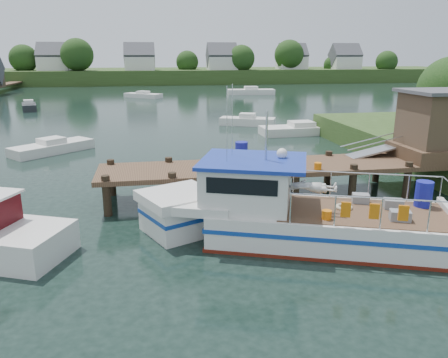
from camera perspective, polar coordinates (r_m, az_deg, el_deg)
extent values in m
plane|color=black|center=(18.98, 2.20, -2.41)|extent=(160.00, 160.00, 0.00)
cylinder|color=#332114|center=(29.90, 26.97, 5.66)|extent=(0.50, 0.50, 3.05)
cube|color=#324B1F|center=(101.78, -7.92, 13.22)|extent=(140.00, 24.00, 3.00)
cylinder|color=#332114|center=(99.67, -24.51, 12.33)|extent=(0.60, 0.60, 4.20)
sphere|color=#213F16|center=(99.60, -24.72, 14.10)|extent=(5.54, 5.54, 5.54)
cylinder|color=#332114|center=(93.61, -18.45, 12.97)|extent=(0.60, 0.60, 4.80)
sphere|color=#213F16|center=(93.55, -18.64, 15.13)|extent=(6.34, 6.34, 6.34)
cylinder|color=#332114|center=(94.74, -11.48, 12.93)|extent=(0.60, 0.60, 3.00)
sphere|color=#213F16|center=(94.66, -11.55, 14.27)|extent=(3.96, 3.96, 3.96)
cylinder|color=#332114|center=(97.10, -4.78, 13.43)|extent=(0.60, 0.60, 3.60)
sphere|color=#213F16|center=(97.02, -4.82, 15.00)|extent=(4.75, 4.75, 4.75)
cylinder|color=#332114|center=(94.78, 2.27, 13.59)|extent=(0.60, 0.60, 4.20)
sphere|color=#213F16|center=(94.71, 2.29, 15.47)|extent=(5.54, 5.54, 5.54)
cylinder|color=#332114|center=(99.56, 8.41, 13.72)|extent=(0.60, 0.60, 4.80)
sphere|color=#213F16|center=(99.50, 8.49, 15.76)|extent=(6.34, 6.34, 6.34)
cylinder|color=#332114|center=(105.36, 13.89, 13.06)|extent=(0.60, 0.60, 3.00)
sphere|color=#213F16|center=(105.29, 13.97, 14.26)|extent=(3.96, 3.96, 3.96)
cylinder|color=#332114|center=(106.69, 20.33, 12.74)|extent=(0.60, 0.60, 3.60)
sphere|color=#213F16|center=(106.61, 20.48, 14.17)|extent=(4.75, 4.75, 4.75)
cube|color=silver|center=(97.35, -21.27, 13.74)|extent=(6.00, 5.00, 3.00)
cube|color=#47474C|center=(97.33, -21.39, 14.85)|extent=(6.20, 5.09, 5.09)
cube|color=silver|center=(94.64, -10.94, 14.47)|extent=(6.00, 5.00, 3.00)
cube|color=#47474C|center=(94.62, -11.00, 15.62)|extent=(6.20, 5.09, 5.09)
cube|color=silver|center=(94.95, -0.29, 14.75)|extent=(6.00, 5.00, 3.00)
cube|color=#47474C|center=(94.93, -0.29, 15.90)|extent=(6.20, 5.09, 5.09)
cube|color=silver|center=(100.78, 8.82, 14.64)|extent=(6.00, 5.00, 3.00)
cube|color=#47474C|center=(100.76, 8.87, 15.72)|extent=(6.20, 5.09, 5.09)
cube|color=silver|center=(104.27, 15.47, 14.31)|extent=(6.00, 5.00, 3.00)
cube|color=#47474C|center=(104.26, 15.55, 15.35)|extent=(6.20, 5.09, 5.09)
cube|color=#513826|center=(85.27, -26.85, 10.93)|extent=(2.20, 20.00, 0.25)
cube|color=#513826|center=(19.12, 8.12, 1.64)|extent=(16.00, 3.00, 0.20)
cylinder|color=black|center=(17.24, -15.04, -2.60)|extent=(0.32, 0.32, 1.90)
cylinder|color=black|center=(19.72, -14.43, -0.23)|extent=(0.32, 0.32, 1.90)
cylinder|color=black|center=(17.17, -6.71, -2.22)|extent=(0.32, 0.32, 1.90)
cylinder|color=black|center=(19.66, -7.16, 0.11)|extent=(0.32, 0.32, 1.90)
cylinder|color=black|center=(17.47, 1.50, -1.80)|extent=(0.32, 0.32, 1.90)
cylinder|color=black|center=(19.92, 0.04, 0.45)|extent=(0.32, 0.32, 1.90)
cylinder|color=black|center=(18.11, 9.29, -1.36)|extent=(0.32, 0.32, 1.90)
cylinder|color=black|center=(20.48, 6.94, 0.77)|extent=(0.32, 0.32, 1.90)
cylinder|color=black|center=(19.06, 16.41, -0.94)|extent=(0.32, 0.32, 1.90)
cylinder|color=black|center=(21.32, 13.39, 1.05)|extent=(0.32, 0.32, 1.90)
cylinder|color=black|center=(20.27, 22.78, -0.55)|extent=(0.32, 0.32, 1.90)
cylinder|color=black|center=(22.42, 19.29, 1.30)|extent=(0.32, 0.32, 1.90)
cylinder|color=black|center=(23.72, 24.58, 1.51)|extent=(0.32, 0.32, 1.90)
cube|color=#513826|center=(22.18, 25.67, 3.26)|extent=(3.20, 3.00, 0.60)
cube|color=#4A3829|center=(21.96, 26.11, 6.82)|extent=(2.60, 2.60, 2.40)
cube|color=#47474C|center=(21.83, 26.53, 10.18)|extent=(3.00, 3.00, 0.15)
cube|color=#A5A8AD|center=(21.71, 19.33, 3.56)|extent=(3.34, 0.90, 0.79)
cylinder|color=silver|center=(21.28, 19.97, 4.64)|extent=(3.34, 0.05, 0.76)
cylinder|color=silver|center=(21.96, 18.96, 5.06)|extent=(3.34, 0.05, 0.76)
cube|color=slate|center=(17.84, 6.07, 1.54)|extent=(0.60, 0.40, 0.30)
cube|color=slate|center=(18.32, 8.91, 1.82)|extent=(0.60, 0.40, 0.30)
cylinder|color=orange|center=(18.39, 12.16, 1.67)|extent=(0.30, 0.30, 0.28)
cylinder|color=#151A93|center=(19.38, 2.29, 3.62)|extent=(0.56, 0.56, 0.85)
cube|color=silver|center=(14.70, 12.95, -6.05)|extent=(7.95, 5.34, 1.13)
cube|color=silver|center=(15.25, -5.90, -4.90)|extent=(2.77, 2.77, 1.13)
cube|color=silver|center=(15.01, -5.98, -2.36)|extent=(3.07, 3.00, 0.34)
cube|color=silver|center=(14.78, -2.31, -2.69)|extent=(2.82, 3.32, 0.30)
cube|color=#133D9A|center=(14.65, 12.99, -5.53)|extent=(8.06, 5.41, 0.14)
cube|color=#133D9A|center=(15.20, -5.92, -4.40)|extent=(2.82, 2.82, 0.14)
cube|color=#62190E|center=(14.90, 12.83, -7.90)|extent=(8.05, 5.39, 0.14)
cube|color=#513826|center=(14.61, 17.73, -4.14)|extent=(5.91, 4.34, 0.04)
cube|color=silver|center=(14.36, 3.04, -0.67)|extent=(3.48, 3.36, 1.48)
cube|color=black|center=(13.05, 2.31, -1.02)|extent=(2.04, 0.79, 0.49)
cube|color=black|center=(15.52, 3.68, 1.72)|extent=(2.04, 0.79, 0.49)
cube|color=black|center=(14.52, -2.38, 0.73)|extent=(0.65, 1.67, 0.49)
cube|color=#19319C|center=(14.13, 3.87, 2.35)|extent=(4.13, 3.84, 0.12)
cylinder|color=silver|center=(13.92, 5.56, 5.63)|extent=(0.10, 0.10, 1.58)
cylinder|color=silver|center=(13.53, 0.38, 7.09)|extent=(0.03, 0.03, 2.36)
cylinder|color=silver|center=(14.49, 1.08, 7.68)|extent=(0.03, 0.03, 2.36)
sphere|color=silver|center=(14.40, 7.58, 3.31)|extent=(0.46, 0.46, 0.35)
cylinder|color=silver|center=(13.07, 19.39, -2.37)|extent=(4.63, 1.75, 0.04)
cylinder|color=silver|center=(15.65, 17.98, 0.71)|extent=(4.63, 1.75, 0.04)
cylinder|color=silver|center=(13.05, 8.68, -3.82)|extent=(0.06, 0.06, 0.94)
cylinder|color=silver|center=(15.64, 9.05, -0.49)|extent=(0.06, 0.06, 0.94)
cylinder|color=silver|center=(13.08, 14.30, -4.09)|extent=(0.06, 0.06, 0.94)
cylinder|color=silver|center=(15.66, 13.73, -0.73)|extent=(0.06, 0.06, 0.94)
cylinder|color=silver|center=(13.24, 19.84, -4.32)|extent=(0.06, 0.06, 0.94)
cylinder|color=silver|center=(15.80, 18.37, -0.96)|extent=(0.06, 0.06, 0.94)
cylinder|color=silver|center=(13.52, 25.20, -4.50)|extent=(0.06, 0.06, 0.94)
cylinder|color=silver|center=(16.03, 22.89, -1.17)|extent=(0.06, 0.06, 0.94)
cylinder|color=silver|center=(16.29, 26.44, -1.33)|extent=(0.06, 0.06, 0.94)
cube|color=slate|center=(14.18, 22.01, -4.46)|extent=(0.69, 0.57, 0.32)
cube|color=slate|center=(15.18, 21.26, -3.06)|extent=(0.69, 0.57, 0.32)
cube|color=slate|center=(15.39, 17.40, -2.44)|extent=(0.64, 0.54, 0.32)
cylinder|color=#151A93|center=(15.69, 24.63, -1.82)|extent=(0.71, 0.71, 0.87)
cylinder|color=orange|center=(13.62, 13.27, -4.61)|extent=(0.38, 0.38, 0.30)
torus|color=#BFB28C|center=(14.71, 15.38, -3.57)|extent=(0.71, 0.71, 0.12)
cube|color=orange|center=(13.07, 15.62, -3.87)|extent=(0.29, 0.19, 0.44)
cube|color=orange|center=(13.17, 19.03, -4.01)|extent=(0.29, 0.19, 0.44)
cube|color=orange|center=(13.32, 22.39, -4.14)|extent=(0.29, 0.19, 0.44)
imported|color=silver|center=(13.94, 10.93, -0.92)|extent=(0.61, 0.73, 1.73)
cube|color=silver|center=(69.41, 3.53, 11.30)|extent=(7.43, 3.14, 0.78)
cube|color=silver|center=(69.37, 3.54, 11.78)|extent=(2.18, 1.92, 0.50)
cube|color=silver|center=(29.67, -21.52, 3.80)|extent=(4.95, 4.70, 0.60)
cube|color=silver|center=(29.58, -21.61, 4.65)|extent=(1.88, 1.87, 0.38)
cube|color=silver|center=(38.58, 3.09, 7.51)|extent=(4.99, 3.26, 0.66)
cube|color=silver|center=(38.51, 3.10, 8.25)|extent=(1.65, 1.55, 0.43)
cube|color=silver|center=(34.62, 10.05, 6.30)|extent=(6.47, 2.50, 0.64)
cube|color=silver|center=(34.55, 10.09, 7.09)|extent=(1.86, 1.62, 0.41)
cube|color=silver|center=(64.92, -10.52, 10.67)|extent=(5.58, 4.94, 0.60)
cube|color=silver|center=(64.88, -10.54, 11.07)|extent=(2.06, 2.02, 0.39)
cube|color=black|center=(53.77, -24.11, 8.59)|extent=(2.43, 4.36, 0.72)
cube|color=silver|center=(53.72, -24.17, 9.17)|extent=(1.26, 1.38, 0.47)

